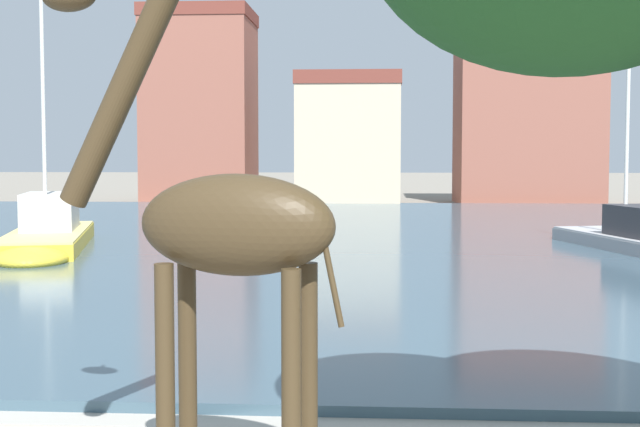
{
  "coord_description": "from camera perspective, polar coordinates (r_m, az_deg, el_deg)",
  "views": [
    {
      "loc": [
        0.68,
        -0.2,
        3.14
      ],
      "look_at": [
        -0.25,
        13.79,
        2.2
      ],
      "focal_mm": 49.83,
      "sensor_mm": 36.0,
      "label": 1
    }
  ],
  "objects": [
    {
      "name": "harbor_water",
      "position": [
        31.45,
        2.56,
        -1.66
      ],
      "size": [
        76.5,
        42.61,
        0.26
      ],
      "primitive_type": "cube",
      "color": "#3D5666",
      "rests_on": "ground"
    },
    {
      "name": "giraffe_statue",
      "position": [
        7.47,
        -6.44,
        -1.4
      ],
      "size": [
        2.72,
        1.1,
        4.82
      ],
      "color": "#42331E",
      "rests_on": "ground"
    },
    {
      "name": "sailboat_yellow",
      "position": [
        28.22,
        -17.17,
        -1.46
      ],
      "size": [
        4.3,
        9.41,
        9.4
      ],
      "color": "gold",
      "rests_on": "ground"
    },
    {
      "name": "sailboat_grey",
      "position": [
        28.85,
        19.05,
        -1.57
      ],
      "size": [
        3.8,
        8.43,
        7.07
      ],
      "color": "#939399",
      "rests_on": "ground"
    },
    {
      "name": "townhouse_tall_gabled",
      "position": [
        58.63,
        -7.68,
        6.85
      ],
      "size": [
        6.85,
        6.37,
        12.47
      ],
      "color": "#8E5142",
      "rests_on": "ground"
    },
    {
      "name": "townhouse_end_terrace",
      "position": [
        55.1,
        1.89,
        4.77
      ],
      "size": [
        6.33,
        6.99,
        8.03
      ],
      "color": "#C6B293",
      "rests_on": "ground"
    },
    {
      "name": "townhouse_narrow_midrow",
      "position": [
        57.63,
        13.12,
        6.64
      ],
      "size": [
        8.81,
        7.03,
        12.08
      ],
      "color": "#8E5142",
      "rests_on": "ground"
    }
  ]
}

